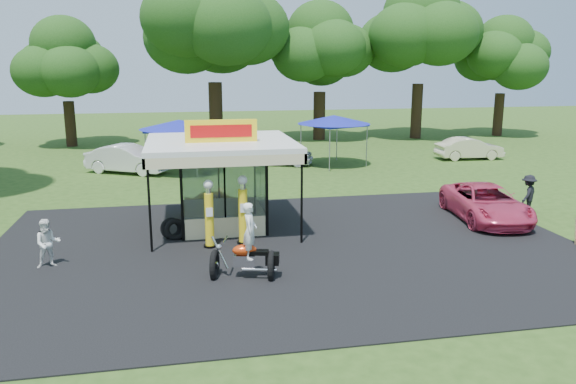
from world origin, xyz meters
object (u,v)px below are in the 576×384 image
bg_car_c (278,153)px  bg_car_e (469,148)px  gas_station_kiosk (221,182)px  tent_west (179,125)px  tent_east (334,120)px  spectator_west (48,243)px  motorcycle (248,248)px  spectator_east_a (528,195)px  bg_car_b (207,151)px  kiosk_car (218,202)px  bg_car_a (128,159)px  pink_sedan (486,203)px  gas_pump_left (209,216)px  gas_pump_right (243,212)px

bg_car_c → bg_car_e: 12.79m
gas_station_kiosk → tent_west: bearing=97.4°
bg_car_c → tent_east: tent_east is taller
tent_east → spectator_west: bearing=-130.6°
motorcycle → bg_car_c: motorcycle is taller
tent_west → gas_station_kiosk: bearing=-82.6°
spectator_west → tent_west: bearing=60.4°
spectator_west → spectator_east_a: (18.27, 2.86, 0.07)m
bg_car_b → tent_west: (-1.70, -3.90, 2.08)m
gas_station_kiosk → bg_car_e: size_ratio=1.24×
bg_car_c → kiosk_car: bearing=179.6°
kiosk_car → bg_car_a: bearing=23.8°
tent_west → tent_east: (9.31, 0.97, 0.01)m
tent_east → bg_car_e: bearing=3.3°
pink_sedan → tent_east: tent_east is taller
spectator_west → bg_car_a: 15.60m
bg_car_e → tent_west: 18.94m
gas_station_kiosk → bg_car_b: gas_station_kiosk is taller
gas_station_kiosk → spectator_west: 6.59m
kiosk_car → tent_east: size_ratio=0.63×
bg_car_a → bg_car_b: bg_car_a is taller
tent_east → bg_car_a: bearing=-179.5°
kiosk_car → bg_car_a: size_ratio=0.57×
gas_pump_left → tent_east: bearing=60.1°
gas_station_kiosk → gas_pump_right: size_ratio=2.21×
gas_pump_right → kiosk_car: 4.51m
gas_station_kiosk → bg_car_b: size_ratio=1.10×
pink_sedan → bg_car_b: bearing=129.6°
bg_car_a → bg_car_b: (4.64, 3.05, -0.10)m
pink_sedan → bg_car_c: bg_car_c is taller
motorcycle → spectator_west: (-5.91, 2.09, -0.15)m
gas_station_kiosk → motorcycle: (0.31, -5.42, -0.86)m
gas_pump_right → pink_sedan: (9.90, 1.21, -0.46)m
tent_west → spectator_east_a: bearing=-40.0°
bg_car_e → motorcycle: bearing=139.1°
gas_station_kiosk → bg_car_c: bearing=71.2°
gas_pump_right → bg_car_b: bearing=91.1°
gas_pump_right → bg_car_b: size_ratio=0.50×
motorcycle → tent_west: bearing=109.5°
bg_car_c → motorcycle: bearing=-170.8°
motorcycle → gas_pump_left: bearing=120.4°
motorcycle → kiosk_car: motorcycle is taller
bg_car_c → bg_car_a: bearing=118.4°
pink_sedan → spectator_west: bearing=-164.3°
spectator_east_a → tent_west: 18.55m
gas_pump_right → bg_car_c: (3.96, 15.46, -0.42)m
kiosk_car → tent_east: tent_east is taller
gas_station_kiosk → motorcycle: gas_station_kiosk is taller
gas_pump_left → bg_car_b: 17.69m
gas_pump_left → bg_car_b: (0.85, 17.66, -0.42)m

